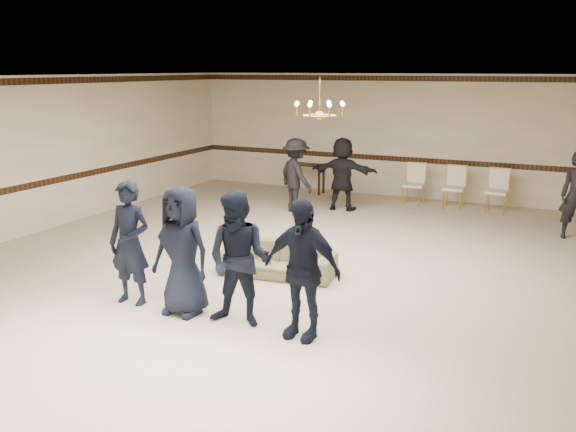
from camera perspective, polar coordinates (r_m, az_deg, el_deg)
name	(u,v)px	position (r m, az deg, el deg)	size (l,w,h in m)	color
room	(295,180)	(9.76, 0.63, 3.39)	(12.01, 14.01, 3.21)	beige
chair_rail	(406,159)	(16.37, 11.01, 5.21)	(12.00, 0.02, 0.14)	#362010
crown_molding	(410,78)	(16.21, 11.35, 12.50)	(12.00, 0.02, 0.14)	#362010
chandelier	(320,96)	(10.52, 2.98, 11.12)	(0.94, 0.94, 0.89)	#BF913D
boy_a	(130,243)	(9.02, -14.57, -2.46)	(0.66, 0.43, 1.80)	black
boy_b	(182,251)	(8.49, -9.88, -3.24)	(0.88, 0.57, 1.80)	black
boy_c	(239,260)	(8.02, -4.61, -4.08)	(0.88, 0.68, 1.80)	black
boy_d	(302,269)	(7.63, 1.28, -4.99)	(1.06, 0.44, 1.80)	black
settee	(277,259)	(10.07, -1.01, -4.04)	(1.89, 0.74, 0.55)	#787350
adult_left	(296,176)	(14.35, 0.76, 3.80)	(1.14, 0.65, 1.76)	black
adult_mid	(343,174)	(14.65, 5.12, 3.95)	(1.63, 0.52, 1.76)	black
banquet_chair_left	(414,184)	(15.56, 11.65, 2.90)	(0.49, 0.49, 1.02)	#F4E7CD
banquet_chair_mid	(454,188)	(15.36, 15.27, 2.56)	(0.49, 0.49, 1.02)	#F4E7CD
banquet_chair_right	(497,191)	(15.22, 18.97, 2.20)	(0.49, 0.49, 1.02)	#F4E7CD
console_table	(307,178)	(16.71, 1.77, 3.55)	(0.96, 0.41, 0.81)	black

